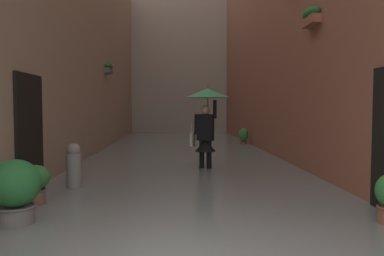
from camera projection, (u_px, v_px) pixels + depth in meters
ground_plane at (182, 157)px, 12.34m from camera, size 60.00×60.00×0.00m
flood_water at (182, 154)px, 12.34m from camera, size 6.31×24.85×0.17m
building_facade_right at (68, 7)px, 11.91m from camera, size 2.04×22.85×9.66m
building_facade_far at (179, 64)px, 22.41m from camera, size 9.11×1.80×8.41m
person_wading at (207, 111)px, 8.90m from camera, size 1.08×1.08×2.15m
potted_plant_far_right at (15, 193)px, 4.66m from camera, size 0.61×0.61×0.98m
potted_plant_near_left at (243, 137)px, 14.68m from camera, size 0.38×0.38×0.81m
potted_plant_near_right at (35, 185)px, 5.64m from camera, size 0.43×0.43×0.76m
mooring_bollard at (74, 170)px, 6.82m from camera, size 0.28×0.28×0.98m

